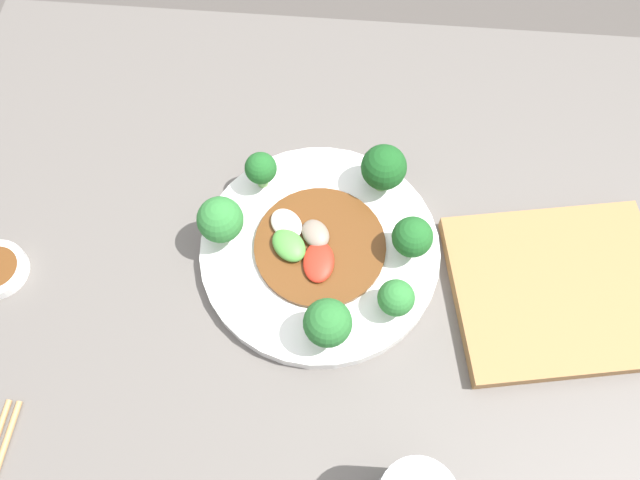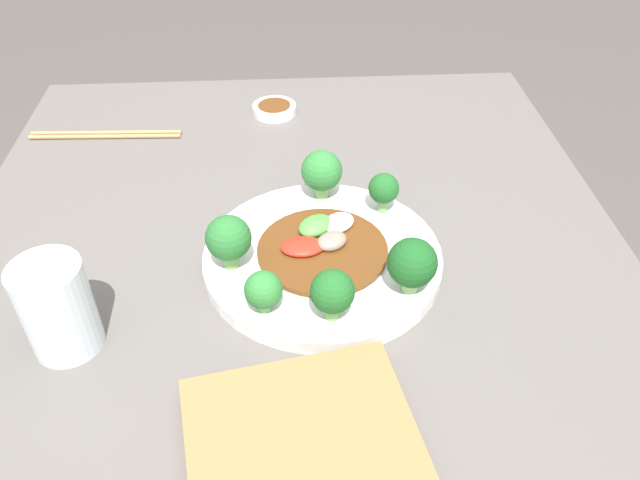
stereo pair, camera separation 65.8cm
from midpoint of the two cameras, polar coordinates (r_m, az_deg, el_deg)
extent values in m
cube|color=#5B5651|center=(1.06, 7.91, -31.45)|extent=(1.03, 0.88, 0.76)
cylinder|color=white|center=(0.71, 14.54, -22.06)|extent=(0.30, 0.30, 0.02)
cylinder|color=#7AAD5B|center=(0.76, 12.92, -13.38)|extent=(0.02, 0.02, 0.02)
sphere|color=#2D7533|center=(0.73, 13.29, -11.87)|extent=(0.06, 0.06, 0.06)
cylinder|color=#70A356|center=(0.66, 5.15, -23.71)|extent=(0.02, 0.02, 0.02)
sphere|color=#286B2D|center=(0.63, 5.34, -22.39)|extent=(0.05, 0.05, 0.05)
cylinder|color=#89B76B|center=(0.70, 24.85, -24.95)|extent=(0.02, 0.02, 0.02)
sphere|color=#19511E|center=(0.67, 25.67, -23.71)|extent=(0.06, 0.06, 0.06)
cylinder|color=#70A356|center=(0.76, 19.61, -14.96)|extent=(0.01, 0.01, 0.02)
sphere|color=#1E5B23|center=(0.74, 20.06, -13.77)|extent=(0.04, 0.04, 0.04)
cylinder|color=#7AAD5B|center=(0.64, 10.25, -29.46)|extent=(0.02, 0.02, 0.01)
sphere|color=#2D7533|center=(0.62, 10.54, -28.69)|extent=(0.04, 0.04, 0.04)
cylinder|color=#70A356|center=(0.65, 17.97, -29.50)|extent=(0.02, 0.02, 0.02)
sphere|color=#1E5B23|center=(0.63, 18.57, -28.52)|extent=(0.05, 0.05, 0.05)
cylinder|color=#5B3314|center=(0.70, 14.73, -21.56)|extent=(0.16, 0.16, 0.01)
ellipsoid|color=#4C933D|center=(0.71, 13.50, -18.64)|extent=(0.06, 0.06, 0.02)
ellipsoid|color=red|center=(0.69, 12.71, -21.58)|extent=(0.04, 0.06, 0.01)
ellipsoid|color=gray|center=(0.70, 15.71, -20.60)|extent=(0.05, 0.05, 0.02)
ellipsoid|color=silver|center=(0.72, 15.76, -17.97)|extent=(0.06, 0.06, 0.01)
cylinder|color=silver|center=(0.61, -12.70, -31.24)|extent=(0.08, 0.08, 0.11)
cylinder|color=#AD7F4C|center=(0.90, -12.33, -4.72)|extent=(0.02, 0.25, 0.01)
cylinder|color=#AD7F4C|center=(0.91, -12.22, -4.18)|extent=(0.02, 0.25, 0.01)
cylinder|color=white|center=(0.94, 5.02, -0.96)|extent=(0.08, 0.08, 0.01)
cylinder|color=#5B3314|center=(0.94, 5.04, -0.68)|extent=(0.06, 0.06, 0.00)
cube|color=olive|center=(0.63, 20.59, -46.08)|extent=(0.29, 0.26, 0.02)
camera|label=1|loc=(0.33, -48.36, 47.83)|focal=35.00mm
camera|label=2|loc=(0.33, 131.64, -47.83)|focal=35.00mm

